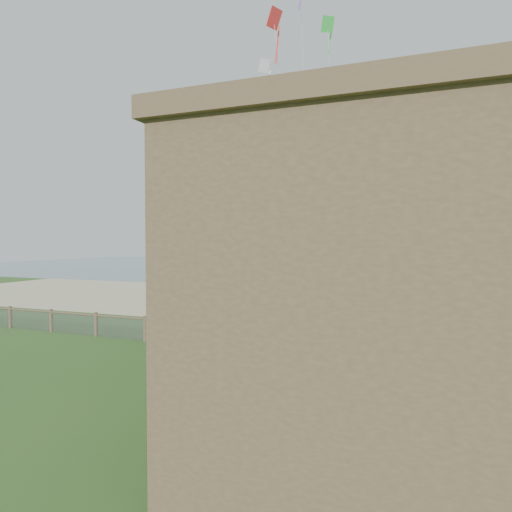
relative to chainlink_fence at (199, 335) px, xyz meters
The scene contains 9 objects.
ground 6.03m from the chainlink_fence, 90.00° to the right, with size 160.00×160.00×0.00m, color #2B4E1B.
sand_beach 16.01m from the chainlink_fence, 90.00° to the left, with size 72.00×20.00×0.02m, color #C8BC91.
ocean 60.00m from the chainlink_fence, 90.00° to the left, with size 160.00×68.00×0.02m, color slate.
chainlink_fence is the anchor object (origin of this frame).
picnic_table 7.38m from the chainlink_fence, ahead, with size 1.82×1.37×0.77m, color brown, non-canonical shape.
octopus_kite 11.18m from the chainlink_fence, 88.85° to the left, with size 3.35×2.37×6.90m, color #F52654, non-canonical shape.
kite_white 20.83m from the chainlink_fence, 96.99° to the left, with size 0.94×0.70×2.47m, color white, non-canonical shape.
kite_red 19.34m from the chainlink_fence, 85.52° to the left, with size 1.19×0.70×2.90m, color red, non-canonical shape.
kite_green 24.02m from the chainlink_fence, 78.87° to the left, with size 1.07×0.70×2.38m, color green, non-canonical shape.
Camera 1 is at (10.14, -12.60, 4.95)m, focal length 32.00 mm.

